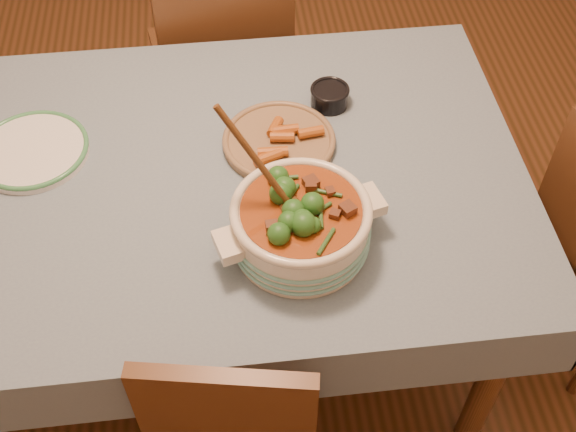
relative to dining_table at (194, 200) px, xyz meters
The scene contains 7 objects.
floor 0.66m from the dining_table, ahead, with size 4.50×4.50×0.00m, color #412912.
dining_table is the anchor object (origin of this frame).
stew_casserole 0.39m from the dining_table, 45.09° to the right, with size 0.40×0.37×0.37m.
white_plate 0.43m from the dining_table, 163.10° to the left, with size 0.35×0.35×0.03m.
condiment_bowl 0.46m from the dining_table, 30.32° to the left, with size 0.13×0.13×0.06m.
fried_plate 0.27m from the dining_table, 19.45° to the left, with size 0.37×0.37×0.05m.
chair_far 0.78m from the dining_table, 81.98° to the left, with size 0.50×0.50×0.93m.
Camera 1 is at (0.10, -1.25, 2.07)m, focal length 45.00 mm.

